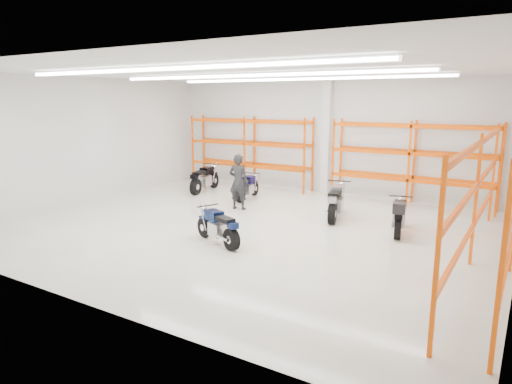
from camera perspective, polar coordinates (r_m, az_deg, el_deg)
The scene contains 12 objects.
ground at distance 13.64m, azimuth -1.11°, elevation -4.31°, with size 14.00×14.00×0.00m, color beige.
room_shell at distance 13.15m, azimuth -1.10°, elevation 9.62°, with size 14.02×12.02×4.51m.
motorcycle_main at distance 11.90m, azimuth -4.68°, elevation -4.48°, with size 1.85×0.94×0.95m.
motorcycle_back_a at distance 18.68m, azimuth -6.55°, elevation 1.56°, with size 0.73×2.20×1.09m.
motorcycle_back_b at distance 17.17m, azimuth -1.15°, elevation 0.52°, with size 0.63×1.92×0.94m.
motorcycle_back_c at distance 14.61m, azimuth 9.95°, elevation -1.28°, with size 0.86×2.25×1.12m.
motorcycle_back_d at distance 13.35m, azimuth 17.44°, elevation -2.95°, with size 0.80×2.05×1.06m.
standing_man at distance 15.55m, azimuth -2.20°, elevation 1.28°, with size 0.70×0.46×1.91m, color black.
structural_column at distance 18.34m, azimuth 8.81°, elevation 6.80°, with size 0.32×0.32×4.50m, color white.
pallet_racking_back_left at distance 19.66m, azimuth -0.83°, elevation 5.89°, with size 5.67×0.87×3.00m.
pallet_racking_back_right at distance 17.03m, azimuth 18.92°, elevation 4.39°, with size 5.67×0.87×3.00m.
pallet_racking_side at distance 11.21m, azimuth 27.95°, elevation 0.37°, with size 0.87×9.07×3.00m.
Camera 1 is at (7.10, -11.03, 3.73)m, focal length 32.00 mm.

